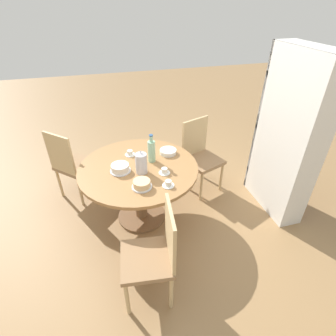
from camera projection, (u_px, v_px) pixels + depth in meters
ground_plane at (142, 216)px, 3.18m from camera, size 14.00×14.00×0.00m
dining_table at (139, 178)px, 2.86m from camera, size 1.27×1.27×0.72m
chair_a at (154, 253)px, 2.12m from camera, size 0.47×0.47×0.95m
chair_b at (200, 155)px, 3.41m from camera, size 0.54×0.54×0.95m
chair_c at (72, 164)px, 3.23m from camera, size 0.59×0.59×0.95m
bookshelf at (285, 138)px, 2.87m from camera, size 0.84×0.28×1.86m
coffee_pot at (141, 163)px, 2.63m from camera, size 0.12×0.12×0.25m
water_bottle at (152, 151)px, 2.81m from camera, size 0.08×0.08×0.32m
cake_main at (120, 168)px, 2.69m from camera, size 0.21×0.21×0.08m
cake_second at (142, 184)px, 2.47m from camera, size 0.20×0.20×0.07m
cup_a at (168, 184)px, 2.49m from camera, size 0.12×0.12×0.06m
cup_b at (130, 153)px, 2.97m from camera, size 0.12×0.12×0.06m
cup_c at (164, 171)px, 2.67m from camera, size 0.12×0.12×0.06m
plate_stack at (168, 152)px, 3.00m from camera, size 0.19×0.19×0.05m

